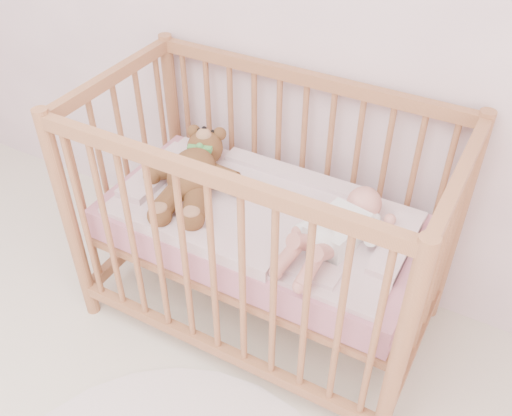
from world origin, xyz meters
The scene contains 5 objects.
crib centered at (0.16, 1.60, 0.50)m, with size 1.36×0.76×1.00m, color #AE7149, non-canonical shape.
mattress centered at (0.16, 1.60, 0.49)m, with size 1.22×0.62×0.13m, color #CB7F94.
blanket centered at (0.16, 1.60, 0.56)m, with size 1.10×0.58×0.06m, color #CF8E9A, non-canonical shape.
baby centered at (0.46, 1.58, 0.64)m, with size 0.28×0.58×0.14m, color white, non-canonical shape.
teddy_bear centered at (-0.14, 1.58, 0.65)m, with size 0.41×0.59×0.16m, color brown, non-canonical shape.
Camera 1 is at (0.93, 0.14, 1.94)m, focal length 40.00 mm.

